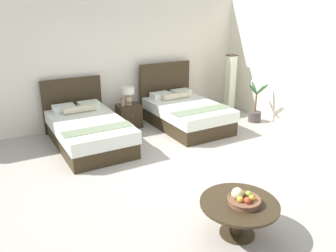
% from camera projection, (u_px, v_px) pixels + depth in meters
% --- Properties ---
extents(ground_plane, '(10.14, 10.02, 0.02)m').
position_uv_depth(ground_plane, '(190.00, 173.00, 5.69)').
color(ground_plane, '#A7A094').
extents(wall_back, '(10.14, 0.12, 2.80)m').
position_uv_depth(wall_back, '(118.00, 63.00, 7.86)').
color(wall_back, silver).
rests_on(wall_back, ground).
extents(wall_side_right, '(0.12, 5.62, 2.80)m').
position_uv_depth(wall_side_right, '(314.00, 70.00, 7.02)').
color(wall_side_right, '#EFE6CF').
rests_on(wall_side_right, ground).
extents(bed_near_window, '(1.34, 2.24, 1.18)m').
position_uv_depth(bed_near_window, '(88.00, 130.00, 6.75)').
color(bed_near_window, '#342717').
rests_on(bed_near_window, ground).
extents(bed_near_corner, '(1.40, 2.10, 1.35)m').
position_uv_depth(bed_near_corner, '(185.00, 113.00, 7.78)').
color(bed_near_corner, '#342717').
rests_on(bed_near_corner, ground).
extents(nightstand, '(0.51, 0.44, 0.54)m').
position_uv_depth(nightstand, '(129.00, 116.00, 7.73)').
color(nightstand, '#342717').
rests_on(nightstand, ground).
extents(table_lamp, '(0.29, 0.29, 0.40)m').
position_uv_depth(table_lamp, '(128.00, 93.00, 7.56)').
color(table_lamp, tan).
rests_on(table_lamp, nightstand).
extents(vase, '(0.09, 0.09, 0.18)m').
position_uv_depth(vase, '(123.00, 102.00, 7.50)').
color(vase, '#9A7062').
rests_on(vase, nightstand).
extents(coffee_table, '(0.95, 0.95, 0.45)m').
position_uv_depth(coffee_table, '(239.00, 209.00, 4.06)').
color(coffee_table, '#342717').
rests_on(coffee_table, ground).
extents(fruit_bowl, '(0.40, 0.40, 0.19)m').
position_uv_depth(fruit_bowl, '(243.00, 199.00, 3.98)').
color(fruit_bowl, brown).
rests_on(fruit_bowl, coffee_table).
extents(floor_lamp_corner, '(0.24, 0.24, 1.48)m').
position_uv_depth(floor_lamp_corner, '(230.00, 83.00, 8.81)').
color(floor_lamp_corner, '#3C2823').
rests_on(floor_lamp_corner, ground).
extents(potted_palm, '(0.62, 0.51, 0.98)m').
position_uv_depth(potted_palm, '(255.00, 111.00, 8.11)').
color(potted_palm, '#463D3B').
rests_on(potted_palm, ground).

